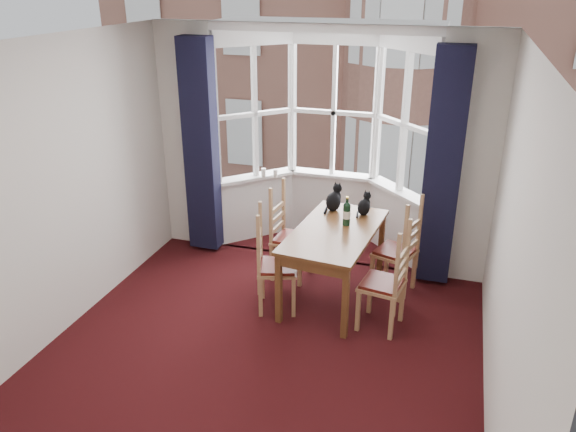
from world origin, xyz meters
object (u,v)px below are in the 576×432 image
at_px(chair_left_far, 285,238).
at_px(cat_right, 364,206).
at_px(wine_bottle, 347,213).
at_px(candle_short, 275,173).
at_px(chair_left_near, 269,268).
at_px(dining_table, 335,238).
at_px(chair_right_far, 402,255).
at_px(cat_left, 334,200).
at_px(candle_tall, 264,172).
at_px(chair_right_near, 391,287).

bearing_deg(chair_left_far, cat_right, 12.92).
relative_size(wine_bottle, candle_short, 3.21).
bearing_deg(wine_bottle, candle_short, 137.20).
height_order(chair_left_far, wine_bottle, wine_bottle).
bearing_deg(candle_short, chair_left_near, -73.99).
bearing_deg(chair_left_far, chair_left_near, -85.62).
relative_size(dining_table, chair_right_far, 1.69).
height_order(cat_left, cat_right, cat_left).
height_order(dining_table, candle_tall, candle_tall).
height_order(dining_table, cat_right, cat_right).
distance_m(chair_right_far, cat_left, 0.98).
bearing_deg(wine_bottle, chair_right_near, -45.53).
relative_size(dining_table, cat_right, 5.71).
xyz_separation_m(chair_right_near, candle_tall, (-1.90, 1.64, 0.45)).
relative_size(chair_right_far, cat_left, 2.84).
height_order(chair_left_near, candle_tall, candle_tall).
relative_size(dining_table, chair_left_near, 1.69).
bearing_deg(candle_tall, dining_table, -44.45).
bearing_deg(chair_right_far, candle_tall, 154.51).
xyz_separation_m(chair_left_far, cat_left, (0.52, 0.23, 0.46)).
bearing_deg(wine_bottle, dining_table, -117.87).
height_order(chair_right_far, candle_short, candle_short).
bearing_deg(cat_left, chair_right_near, -49.97).
relative_size(cat_right, candle_short, 2.74).
distance_m(chair_left_near, candle_short, 1.78).
relative_size(chair_left_far, chair_right_near, 1.00).
bearing_deg(candle_tall, wine_bottle, -38.52).
relative_size(chair_left_far, candle_tall, 8.55).
bearing_deg(cat_left, dining_table, -75.22).
bearing_deg(cat_left, cat_right, -4.23).
xyz_separation_m(chair_left_far, candle_tall, (-0.57, 0.90, 0.45)).
bearing_deg(cat_right, chair_left_far, -167.08).
xyz_separation_m(dining_table, cat_left, (-0.14, 0.53, 0.22)).
distance_m(cat_left, cat_right, 0.35).
height_order(dining_table, chair_left_near, chair_left_near).
xyz_separation_m(cat_left, cat_right, (0.35, -0.03, -0.02)).
bearing_deg(cat_right, candle_tall, 153.97).
height_order(wine_bottle, candle_short, wine_bottle).
xyz_separation_m(cat_right, candle_short, (-1.29, 0.73, 0.01)).
bearing_deg(wine_bottle, candle_tall, 141.48).
height_order(dining_table, candle_short, candle_short).
xyz_separation_m(chair_right_far, cat_right, (-0.48, 0.21, 0.44)).
distance_m(chair_right_near, candle_short, 2.45).
distance_m(chair_left_near, chair_right_near, 1.27).
bearing_deg(wine_bottle, chair_right_far, 11.79).
relative_size(chair_right_near, candle_short, 9.23).
xyz_separation_m(chair_left_near, candle_tall, (-0.63, 1.63, 0.45)).
xyz_separation_m(chair_left_near, cat_right, (0.81, 0.92, 0.44)).
xyz_separation_m(cat_right, wine_bottle, (-0.13, -0.34, 0.04)).
height_order(chair_right_near, cat_right, cat_right).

